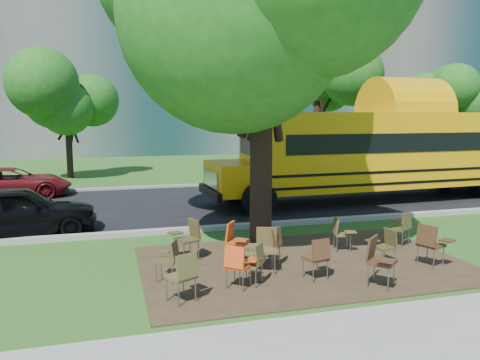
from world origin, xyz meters
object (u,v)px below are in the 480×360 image
object	(u,v)px
chair_1	(239,262)
chair_2	(254,260)
chair_5	(378,257)
chair_13	(402,225)
black_car	(18,211)
chair_9	(189,235)
bg_car_red	(13,183)
chair_7	(431,241)
chair_12	(341,231)
chair_10	(235,238)
chair_3	(265,245)
chair_4	(318,254)
chair_6	(385,243)
chair_11	(271,242)
school_bus	(399,150)
chair_0	(184,272)
chair_8	(169,256)

from	to	relation	value
chair_1	chair_2	distance (m)	0.37
chair_5	chair_13	world-z (taller)	chair_5
chair_1	black_car	bearing A→B (deg)	172.81
chair_5	chair_2	bearing A→B (deg)	-59.47
chair_9	bg_car_red	world-z (taller)	bg_car_red
chair_7	chair_12	world-z (taller)	chair_7
chair_1	chair_10	size ratio (longest dim) A/B	0.95
chair_3	chair_13	distance (m)	3.95
chair_12	chair_9	bearing A→B (deg)	-80.30
chair_4	chair_5	world-z (taller)	chair_5
chair_7	chair_6	bearing A→B (deg)	-137.74
chair_11	bg_car_red	world-z (taller)	bg_car_red
chair_3	chair_10	distance (m)	0.86
chair_9	school_bus	bearing A→B (deg)	-79.15
school_bus	chair_7	world-z (taller)	school_bus
chair_4	school_bus	bearing A→B (deg)	36.36
school_bus	chair_12	xyz separation A→B (m)	(-5.48, -5.81, -1.43)
chair_11	chair_13	xyz separation A→B (m)	(3.63, 0.60, -0.01)
chair_0	chair_12	world-z (taller)	chair_0
chair_13	chair_9	bearing A→B (deg)	147.72
chair_5	chair_1	bearing A→B (deg)	-54.16
chair_11	chair_3	bearing A→B (deg)	-177.08
chair_2	chair_13	xyz separation A→B (m)	(4.32, 1.55, 0.03)
chair_12	school_bus	bearing A→B (deg)	151.35
chair_11	chair_13	bearing A→B (deg)	-33.91
school_bus	chair_9	world-z (taller)	school_bus
chair_1	chair_9	bearing A→B (deg)	148.18
school_bus	bg_car_red	xyz separation A→B (m)	(-14.41, 4.26, -1.33)
chair_1	chair_3	bearing A→B (deg)	88.54
chair_11	chair_12	world-z (taller)	chair_11
school_bus	chair_1	xyz separation A→B (m)	(-8.48, -7.54, -1.40)
school_bus	chair_13	world-z (taller)	school_bus
chair_12	black_car	world-z (taller)	black_car
chair_5	chair_8	world-z (taller)	chair_5
chair_0	chair_2	xyz separation A→B (m)	(1.42, 0.48, -0.05)
school_bus	chair_5	xyz separation A→B (m)	(-5.92, -8.14, -1.33)
school_bus	chair_12	distance (m)	8.11
chair_1	black_car	world-z (taller)	black_car
school_bus	chair_6	world-z (taller)	school_bus
chair_4	chair_11	size ratio (longest dim) A/B	0.98
chair_5	chair_11	size ratio (longest dim) A/B	1.09
chair_2	chair_8	distance (m)	1.66
chair_10	chair_12	bearing A→B (deg)	126.75
chair_0	chair_6	world-z (taller)	chair_0
chair_11	chair_12	xyz separation A→B (m)	(1.97, 0.64, -0.04)
chair_5	chair_8	distance (m)	3.99
chair_0	chair_1	size ratio (longest dim) A/B	1.06
school_bus	chair_7	size ratio (longest dim) A/B	14.43
chair_1	chair_2	xyz separation A→B (m)	(0.34, 0.14, -0.02)
chair_10	chair_12	size ratio (longest dim) A/B	1.11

